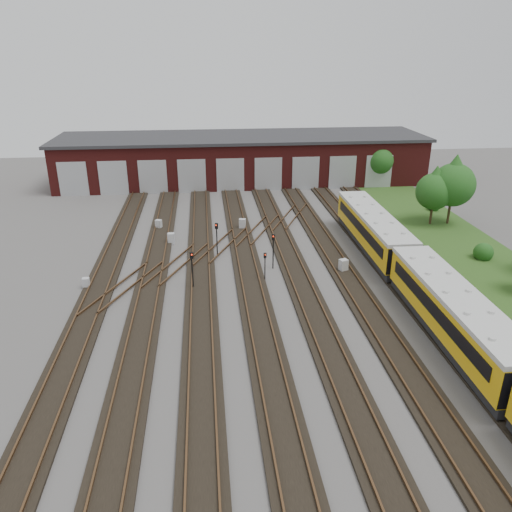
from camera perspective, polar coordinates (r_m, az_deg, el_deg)
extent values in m
plane|color=#454240|center=(35.39, 3.56, -7.12)|extent=(120.00, 120.00, 0.00)
cube|color=black|center=(35.99, -19.23, -7.77)|extent=(2.40, 70.00, 0.18)
cube|color=brown|center=(36.09, -20.38, -7.55)|extent=(0.10, 70.00, 0.15)
cube|color=brown|center=(35.75, -18.14, -7.53)|extent=(0.10, 70.00, 0.15)
cube|color=black|center=(35.25, -12.85, -7.67)|extent=(2.40, 70.00, 0.18)
cube|color=brown|center=(35.27, -14.04, -7.46)|extent=(0.10, 70.00, 0.15)
cube|color=brown|center=(35.08, -11.70, -7.41)|extent=(0.10, 70.00, 0.15)
cube|color=black|center=(34.95, -6.28, -7.47)|extent=(2.40, 70.00, 0.18)
cube|color=brown|center=(34.88, -7.48, -7.28)|extent=(0.10, 70.00, 0.15)
cube|color=brown|center=(34.86, -5.10, -7.19)|extent=(0.10, 70.00, 0.15)
cube|color=black|center=(35.10, 0.31, -7.17)|extent=(2.40, 70.00, 0.18)
cube|color=brown|center=(34.96, -0.87, -7.00)|extent=(0.10, 70.00, 0.15)
cube|color=brown|center=(35.10, 1.48, -6.88)|extent=(0.10, 70.00, 0.15)
cube|color=black|center=(35.71, 6.75, -6.79)|extent=(2.40, 70.00, 0.18)
cube|color=brown|center=(35.49, 5.62, -6.63)|extent=(0.10, 70.00, 0.15)
cube|color=brown|center=(35.78, 7.89, -6.49)|extent=(0.10, 70.00, 0.15)
cube|color=black|center=(36.74, 12.89, -6.35)|extent=(2.40, 70.00, 0.18)
cube|color=brown|center=(36.45, 11.84, -6.20)|extent=(0.10, 70.00, 0.15)
cube|color=brown|center=(36.89, 13.97, -6.04)|extent=(0.10, 70.00, 0.15)
cube|color=black|center=(38.17, 18.62, -5.87)|extent=(2.40, 70.00, 0.18)
cube|color=brown|center=(37.81, 17.65, -5.73)|extent=(0.10, 70.00, 0.15)
cube|color=brown|center=(38.39, 19.63, -5.56)|extent=(0.10, 70.00, 0.15)
cube|color=black|center=(39.95, 23.88, -5.37)|extent=(2.40, 70.00, 0.18)
cube|color=brown|center=(39.53, 23.01, -5.25)|extent=(0.10, 70.00, 0.15)
cube|color=brown|center=(40.23, 24.81, -5.08)|extent=(0.10, 70.00, 0.15)
cube|color=brown|center=(43.90, -8.94, -0.84)|extent=(5.40, 9.62, 0.15)
cube|color=brown|center=(47.54, -3.93, 1.27)|extent=(5.40, 9.62, 0.15)
cube|color=brown|center=(51.55, 0.33, 3.05)|extent=(5.40, 9.62, 0.15)
cube|color=brown|center=(40.72, -14.80, -3.29)|extent=(5.40, 9.62, 0.15)
cube|color=brown|center=(55.84, 3.98, 4.56)|extent=(5.40, 9.62, 0.15)
cube|color=#541615|center=(71.96, -1.62, 10.98)|extent=(50.00, 12.00, 6.00)
cube|color=#2B2B2D|center=(71.39, -1.65, 13.46)|extent=(51.00, 12.50, 0.40)
cube|color=#A0A2A5|center=(68.12, -20.17, 8.25)|extent=(3.60, 0.12, 4.40)
cube|color=#A0A2A5|center=(67.07, -16.00, 8.55)|extent=(3.60, 0.12, 4.40)
cube|color=#A0A2A5|center=(66.39, -11.70, 8.82)|extent=(3.60, 0.12, 4.40)
cube|color=#A0A2A5|center=(66.07, -7.33, 9.04)|extent=(3.60, 0.12, 4.40)
cube|color=#A0A2A5|center=(66.14, -2.95, 9.20)|extent=(3.60, 0.12, 4.40)
cube|color=#A0A2A5|center=(66.58, 1.41, 9.32)|extent=(3.60, 0.12, 4.40)
cube|color=#A0A2A5|center=(67.39, 5.69, 9.38)|extent=(3.60, 0.12, 4.40)
cube|color=#A0A2A5|center=(68.56, 9.84, 9.39)|extent=(3.60, 0.12, 4.40)
cube|color=#A0A2A5|center=(70.07, 13.84, 9.35)|extent=(3.60, 0.12, 4.40)
cube|color=#254818|center=(50.22, 23.51, 0.26)|extent=(8.00, 55.00, 0.05)
cube|color=black|center=(34.81, 21.34, -8.13)|extent=(2.61, 15.61, 0.62)
cube|color=yellow|center=(34.13, 21.69, -6.03)|extent=(2.93, 15.62, 2.29)
cube|color=beige|center=(33.56, 22.00, -4.08)|extent=(3.03, 15.62, 0.31)
cube|color=black|center=(33.43, 19.64, -5.82)|extent=(0.26, 13.71, 0.88)
cube|color=black|center=(34.64, 23.79, -5.46)|extent=(0.26, 13.71, 0.88)
cube|color=black|center=(48.04, 13.08, 1.43)|extent=(2.61, 15.61, 0.62)
cube|color=yellow|center=(47.55, 13.24, 3.07)|extent=(2.93, 15.62, 2.29)
cube|color=beige|center=(47.14, 13.37, 4.55)|extent=(3.03, 15.62, 0.31)
cube|color=black|center=(47.06, 11.67, 3.33)|extent=(0.26, 13.71, 0.88)
cube|color=black|center=(47.91, 14.82, 3.39)|extent=(0.26, 13.71, 0.88)
cylinder|color=black|center=(39.25, -7.26, -2.03)|extent=(0.10, 0.10, 2.56)
cube|color=black|center=(38.64, -7.37, 0.05)|extent=(0.29, 0.20, 0.52)
sphere|color=red|center=(38.50, -7.38, 0.14)|extent=(0.13, 0.13, 0.13)
cylinder|color=black|center=(40.41, 1.03, -1.52)|extent=(0.09, 0.09, 2.00)
cube|color=black|center=(39.93, 1.04, 0.07)|extent=(0.23, 0.16, 0.43)
sphere|color=red|center=(39.82, 1.06, 0.13)|extent=(0.10, 0.10, 0.10)
cylinder|color=black|center=(45.25, -4.48, 1.55)|extent=(0.10, 0.10, 2.63)
cube|color=black|center=(44.71, -4.54, 3.44)|extent=(0.30, 0.24, 0.52)
sphere|color=red|center=(44.58, -4.54, 3.52)|extent=(0.12, 0.12, 0.12)
cylinder|color=black|center=(42.52, 1.97, 0.20)|extent=(0.10, 0.10, 2.63)
cube|color=black|center=(41.95, 2.00, 2.17)|extent=(0.27, 0.19, 0.50)
sphere|color=red|center=(41.82, 2.02, 2.26)|extent=(0.12, 0.12, 0.12)
cube|color=#B6B8BB|center=(41.56, -18.84, -2.96)|extent=(0.55, 0.46, 0.88)
cube|color=#B6B8BB|center=(53.29, -11.06, 3.56)|extent=(0.75, 0.69, 1.00)
cube|color=#B6B8BB|center=(48.95, -9.67, 1.98)|extent=(0.67, 0.56, 1.08)
cube|color=#B6B8BB|center=(52.26, -1.57, 3.67)|extent=(0.76, 0.67, 1.11)
cube|color=#B6B8BB|center=(42.81, 9.95, -1.10)|extent=(0.82, 0.75, 1.12)
cylinder|color=#362818|center=(71.24, 13.76, 8.54)|extent=(0.23, 0.23, 1.91)
sphere|color=#194413|center=(70.69, 13.96, 10.54)|extent=(3.72, 3.72, 3.72)
cone|color=#194413|center=(70.44, 14.06, 11.59)|extent=(3.19, 3.19, 2.66)
cylinder|color=#362818|center=(56.80, 19.36, 4.40)|extent=(0.26, 0.26, 1.99)
sphere|color=#194413|center=(56.09, 19.71, 6.97)|extent=(3.86, 3.86, 3.86)
cone|color=#194413|center=(55.76, 19.90, 8.33)|extent=(3.31, 3.31, 2.76)
cylinder|color=#362818|center=(57.59, 21.16, 4.58)|extent=(0.26, 0.26, 2.34)
sphere|color=#194413|center=(56.78, 21.61, 7.57)|extent=(4.55, 4.55, 4.55)
cone|color=#194413|center=(56.42, 21.84, 9.15)|extent=(3.90, 3.90, 3.25)
sphere|color=#194413|center=(49.11, 24.60, 0.65)|extent=(1.73, 1.73, 1.73)
sphere|color=#194413|center=(62.00, 19.67, 5.49)|extent=(1.29, 1.29, 1.29)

